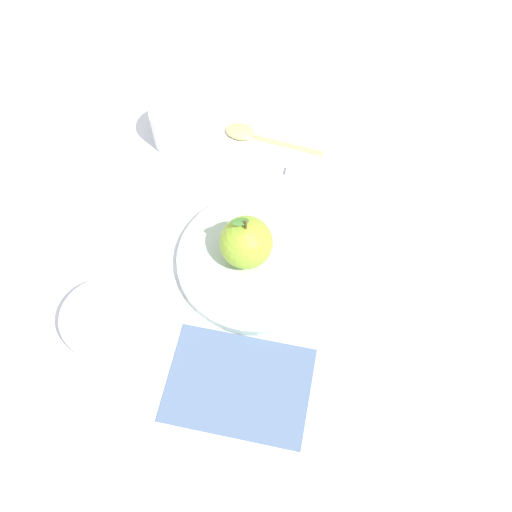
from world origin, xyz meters
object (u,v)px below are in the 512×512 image
(apple, at_px, (246,242))
(linen_napkin, at_px, (239,384))
(spoon, at_px, (250,134))
(knife, at_px, (283,171))
(side_bowl, at_px, (104,321))
(dinner_plate, at_px, (256,260))
(cup, at_px, (176,124))

(apple, relative_size, linen_napkin, 0.49)
(spoon, bearing_deg, knife, 146.23)
(side_bowl, distance_m, linen_napkin, 0.19)
(dinner_plate, bearing_deg, linen_napkin, 103.92)
(cup, height_order, linen_napkin, cup)
(apple, distance_m, side_bowl, 0.21)
(side_bowl, height_order, cup, cup)
(linen_napkin, bearing_deg, dinner_plate, -76.08)
(side_bowl, distance_m, cup, 0.33)
(spoon, bearing_deg, linen_napkin, 109.24)
(dinner_plate, distance_m, cup, 0.26)
(apple, bearing_deg, spoon, -70.02)
(apple, distance_m, knife, 0.17)
(side_bowl, distance_m, knife, 0.35)
(dinner_plate, height_order, side_bowl, side_bowl)
(side_bowl, bearing_deg, spoon, -98.45)
(apple, height_order, side_bowl, apple)
(cup, distance_m, spoon, 0.12)
(dinner_plate, xyz_separation_m, spoon, (0.09, -0.21, -0.00))
(dinner_plate, relative_size, side_bowl, 2.04)
(apple, bearing_deg, dinner_plate, -170.26)
(cup, height_order, spoon, cup)
(dinner_plate, xyz_separation_m, side_bowl, (0.15, 0.16, 0.01))
(linen_napkin, bearing_deg, knife, -79.69)
(linen_napkin, bearing_deg, apple, -71.71)
(spoon, relative_size, linen_napkin, 0.91)
(knife, bearing_deg, side_bowl, 68.41)
(dinner_plate, distance_m, linen_napkin, 0.18)
(side_bowl, relative_size, linen_napkin, 0.60)
(dinner_plate, relative_size, linen_napkin, 1.23)
(dinner_plate, bearing_deg, side_bowl, 47.60)
(spoon, xyz_separation_m, linen_napkin, (-0.13, 0.39, -0.00))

